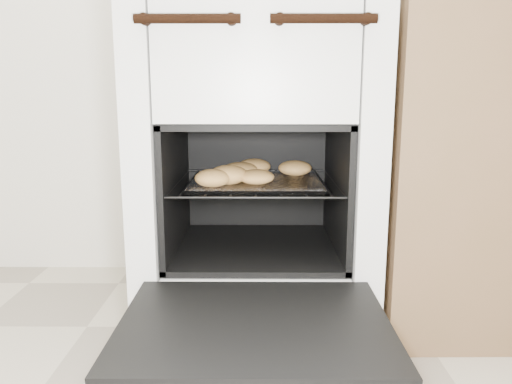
% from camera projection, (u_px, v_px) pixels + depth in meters
% --- Properties ---
extents(stove, '(0.64, 0.71, 0.98)m').
position_uv_depth(stove, '(256.00, 164.00, 1.51)').
color(stove, silver).
rests_on(stove, ground).
extents(oven_door, '(0.58, 0.45, 0.04)m').
position_uv_depth(oven_door, '(255.00, 330.00, 1.03)').
color(oven_door, black).
rests_on(oven_door, stove).
extents(oven_rack, '(0.47, 0.45, 0.01)m').
position_uv_depth(oven_rack, '(256.00, 182.00, 1.45)').
color(oven_rack, black).
rests_on(oven_rack, stove).
extents(foil_sheet, '(0.36, 0.32, 0.01)m').
position_uv_depth(foil_sheet, '(256.00, 181.00, 1.43)').
color(foil_sheet, silver).
rests_on(foil_sheet, oven_rack).
extents(baked_rolls, '(0.37, 0.35, 0.05)m').
position_uv_depth(baked_rolls, '(248.00, 172.00, 1.42)').
color(baked_rolls, tan).
rests_on(baked_rolls, foil_sheet).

